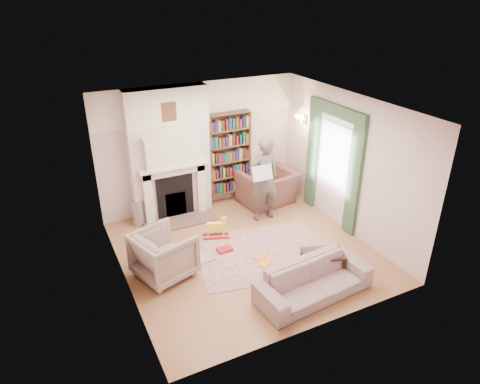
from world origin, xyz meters
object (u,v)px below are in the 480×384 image
sofa (314,281)px  man_reading (264,179)px  armchair_reading (268,188)px  rocking_horse (215,228)px  armchair_left (164,254)px  coffee_table (322,264)px  bookcase (229,153)px  paraffin_heater (138,213)px

sofa → man_reading: (0.52, 2.62, 0.65)m
armchair_reading → rocking_horse: size_ratio=2.30×
sofa → armchair_left: bearing=135.9°
sofa → coffee_table: sofa is taller
bookcase → armchair_reading: (0.72, -0.52, -0.79)m
sofa → rocking_horse: 2.45m
paraffin_heater → coffee_table: bearing=-52.2°
man_reading → coffee_table: man_reading is taller
sofa → paraffin_heater: bearing=113.8°
man_reading → sofa: bearing=77.9°
man_reading → coffee_table: 2.34m
armchair_reading → sofa: size_ratio=0.62×
paraffin_heater → man_reading: bearing=-20.0°
sofa → rocking_horse: (-0.72, 2.34, -0.06)m
sofa → armchair_reading: bearing=67.9°
sofa → rocking_horse: size_ratio=3.74×
bookcase → rocking_horse: size_ratio=3.56×
paraffin_heater → rocking_horse: bearing=-43.6°
bookcase → armchair_reading: size_ratio=1.55×
armchair_left → man_reading: 2.76m
armchair_left → paraffin_heater: size_ratio=1.68×
armchair_reading → paraffin_heater: 2.96m
armchair_left → man_reading: (2.52, 1.03, 0.51)m
man_reading → paraffin_heater: bearing=-20.8°
man_reading → paraffin_heater: size_ratio=3.38×
armchair_reading → man_reading: (-0.45, -0.60, 0.54)m
man_reading → paraffin_heater: 2.73m
man_reading → paraffin_heater: (-2.49, 0.90, -0.66)m
rocking_horse → paraffin_heater: bearing=156.7°
sofa → man_reading: man_reading is taller
man_reading → armchair_reading: bearing=-127.7°
armchair_left → coffee_table: bearing=-134.1°
sofa → coffee_table: size_ratio=2.77×
bookcase → armchair_left: size_ratio=2.00×
armchair_left → paraffin_heater: (0.02, 1.93, -0.15)m
armchair_reading → coffee_table: armchair_reading is taller
armchair_reading → sofa: (-0.97, -3.22, -0.11)m
armchair_left → paraffin_heater: armchair_left is taller
bookcase → coffee_table: size_ratio=2.64×
coffee_table → paraffin_heater: bearing=145.8°
armchair_reading → armchair_left: 3.38m
armchair_reading → man_reading: size_ratio=0.64×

